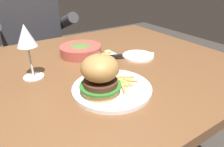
{
  "coord_description": "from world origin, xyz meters",
  "views": [
    {
      "loc": [
        -0.34,
        -0.67,
        1.09
      ],
      "look_at": [
        -0.01,
        -0.17,
        0.78
      ],
      "focal_mm": 32.0,
      "sensor_mm": 36.0,
      "label": 1
    }
  ],
  "objects_px": {
    "bread_plate": "(138,56)",
    "soup_bowl": "(81,50)",
    "diner_person": "(35,54)",
    "main_plate": "(112,88)",
    "burger_sandwich": "(100,75)",
    "wine_glass": "(26,38)",
    "table_knife": "(128,55)",
    "butter_dish": "(108,56)"
  },
  "relations": [
    {
      "from": "main_plate",
      "to": "bread_plate",
      "type": "xyz_separation_m",
      "value": [
        0.26,
        0.18,
        -0.0
      ]
    },
    {
      "from": "main_plate",
      "to": "bread_plate",
      "type": "bearing_deg",
      "value": 34.18
    },
    {
      "from": "main_plate",
      "to": "wine_glass",
      "type": "xyz_separation_m",
      "value": [
        -0.19,
        0.24,
        0.14
      ]
    },
    {
      "from": "bread_plate",
      "to": "diner_person",
      "type": "distance_m",
      "value": 0.85
    },
    {
      "from": "burger_sandwich",
      "to": "diner_person",
      "type": "height_order",
      "value": "diner_person"
    },
    {
      "from": "burger_sandwich",
      "to": "soup_bowl",
      "type": "distance_m",
      "value": 0.38
    },
    {
      "from": "table_knife",
      "to": "main_plate",
      "type": "bearing_deg",
      "value": -137.65
    },
    {
      "from": "table_knife",
      "to": "diner_person",
      "type": "xyz_separation_m",
      "value": [
        -0.25,
        0.76,
        -0.19
      ]
    },
    {
      "from": "bread_plate",
      "to": "table_knife",
      "type": "xyz_separation_m",
      "value": [
        -0.05,
        0.02,
        0.01
      ]
    },
    {
      "from": "burger_sandwich",
      "to": "soup_bowl",
      "type": "relative_size",
      "value": 0.7
    },
    {
      "from": "main_plate",
      "to": "diner_person",
      "type": "relative_size",
      "value": 0.22
    },
    {
      "from": "wine_glass",
      "to": "bread_plate",
      "type": "bearing_deg",
      "value": -7.57
    },
    {
      "from": "butter_dish",
      "to": "diner_person",
      "type": "height_order",
      "value": "diner_person"
    },
    {
      "from": "table_knife",
      "to": "soup_bowl",
      "type": "distance_m",
      "value": 0.22
    },
    {
      "from": "main_plate",
      "to": "wine_glass",
      "type": "height_order",
      "value": "wine_glass"
    },
    {
      "from": "bread_plate",
      "to": "diner_person",
      "type": "bearing_deg",
      "value": 110.87
    },
    {
      "from": "butter_dish",
      "to": "bread_plate",
      "type": "bearing_deg",
      "value": -27.29
    },
    {
      "from": "table_knife",
      "to": "diner_person",
      "type": "bearing_deg",
      "value": 108.14
    },
    {
      "from": "table_knife",
      "to": "butter_dish",
      "type": "distance_m",
      "value": 0.09
    },
    {
      "from": "wine_glass",
      "to": "table_knife",
      "type": "bearing_deg",
      "value": -6.04
    },
    {
      "from": "main_plate",
      "to": "burger_sandwich",
      "type": "xyz_separation_m",
      "value": [
        -0.05,
        -0.01,
        0.07
      ]
    },
    {
      "from": "wine_glass",
      "to": "butter_dish",
      "type": "height_order",
      "value": "wine_glass"
    },
    {
      "from": "table_knife",
      "to": "butter_dish",
      "type": "relative_size",
      "value": 2.89
    },
    {
      "from": "wine_glass",
      "to": "table_knife",
      "type": "xyz_separation_m",
      "value": [
        0.41,
        -0.04,
        -0.14
      ]
    },
    {
      "from": "main_plate",
      "to": "table_knife",
      "type": "xyz_separation_m",
      "value": [
        0.21,
        0.19,
        0.01
      ]
    },
    {
      "from": "wine_glass",
      "to": "bread_plate",
      "type": "distance_m",
      "value": 0.48
    },
    {
      "from": "main_plate",
      "to": "butter_dish",
      "type": "xyz_separation_m",
      "value": [
        0.14,
        0.24,
        0.0
      ]
    },
    {
      "from": "main_plate",
      "to": "diner_person",
      "type": "height_order",
      "value": "diner_person"
    },
    {
      "from": "bread_plate",
      "to": "wine_glass",
      "type": "bearing_deg",
      "value": 172.43
    },
    {
      "from": "burger_sandwich",
      "to": "bread_plate",
      "type": "relative_size",
      "value": 0.95
    },
    {
      "from": "bread_plate",
      "to": "table_knife",
      "type": "relative_size",
      "value": 0.69
    },
    {
      "from": "diner_person",
      "to": "butter_dish",
      "type": "bearing_deg",
      "value": -76.44
    },
    {
      "from": "bread_plate",
      "to": "diner_person",
      "type": "xyz_separation_m",
      "value": [
        -0.3,
        0.78,
        -0.18
      ]
    },
    {
      "from": "main_plate",
      "to": "butter_dish",
      "type": "distance_m",
      "value": 0.28
    },
    {
      "from": "bread_plate",
      "to": "butter_dish",
      "type": "distance_m",
      "value": 0.14
    },
    {
      "from": "wine_glass",
      "to": "soup_bowl",
      "type": "bearing_deg",
      "value": 24.39
    },
    {
      "from": "main_plate",
      "to": "butter_dish",
      "type": "height_order",
      "value": "butter_dish"
    },
    {
      "from": "bread_plate",
      "to": "soup_bowl",
      "type": "distance_m",
      "value": 0.27
    },
    {
      "from": "soup_bowl",
      "to": "diner_person",
      "type": "relative_size",
      "value": 0.16
    },
    {
      "from": "main_plate",
      "to": "diner_person",
      "type": "distance_m",
      "value": 0.97
    },
    {
      "from": "butter_dish",
      "to": "diner_person",
      "type": "relative_size",
      "value": 0.06
    },
    {
      "from": "main_plate",
      "to": "burger_sandwich",
      "type": "height_order",
      "value": "burger_sandwich"
    }
  ]
}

